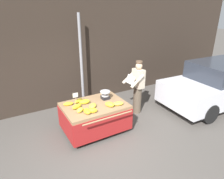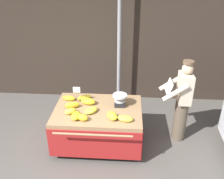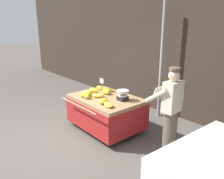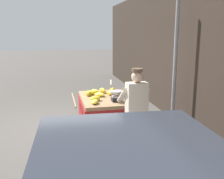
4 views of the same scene
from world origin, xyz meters
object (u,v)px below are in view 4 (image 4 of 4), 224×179
at_px(price_sign, 111,84).
at_px(banana_bunch_3, 100,95).
at_px(banana_bunch_1, 89,93).
at_px(banana_bunch_4, 90,93).
at_px(vendor_person, 136,113).
at_px(street_pole, 175,68).
at_px(banana_bunch_6, 112,89).
at_px(banana_bunch_5, 95,91).
at_px(weighing_scale, 116,96).
at_px(banana_bunch_0, 117,92).
at_px(banana_bunch_2, 95,102).
at_px(banana_bunch_7, 95,98).
at_px(banana_cart, 106,106).
at_px(banana_bunch_8, 111,93).
at_px(banana_bunch_9, 103,90).

distance_m(price_sign, banana_bunch_3, 0.52).
xyz_separation_m(banana_bunch_1, banana_bunch_4, (-0.12, 0.06, -0.01)).
bearing_deg(vendor_person, price_sign, -178.65).
bearing_deg(price_sign, street_pole, 61.44).
bearing_deg(banana_bunch_6, banana_bunch_5, -74.63).
bearing_deg(weighing_scale, banana_bunch_3, -150.66).
bearing_deg(banana_bunch_5, banana_bunch_6, 105.37).
xyz_separation_m(banana_bunch_0, banana_bunch_5, (-0.16, -0.54, 0.01)).
bearing_deg(banana_bunch_2, price_sign, 149.18).
bearing_deg(banana_bunch_7, price_sign, 144.43).
bearing_deg(street_pole, banana_bunch_0, -116.92).
relative_size(banana_bunch_4, banana_bunch_5, 1.22).
distance_m(price_sign, banana_bunch_7, 0.91).
xyz_separation_m(banana_bunch_0, banana_bunch_1, (0.09, -0.73, 0.01)).
xyz_separation_m(banana_bunch_2, vendor_person, (1.09, 0.62, 0.02)).
distance_m(banana_bunch_0, banana_bunch_3, 0.52).
relative_size(weighing_scale, banana_bunch_4, 1.05).
bearing_deg(banana_cart, banana_bunch_3, -129.24).
distance_m(banana_bunch_3, banana_bunch_6, 0.66).
distance_m(weighing_scale, banana_bunch_4, 0.91).
distance_m(weighing_scale, banana_bunch_8, 0.62).
height_order(banana_bunch_2, banana_bunch_6, banana_bunch_6).
distance_m(street_pole, banana_bunch_3, 1.92).
bearing_deg(banana_bunch_5, banana_bunch_1, -37.63).
bearing_deg(weighing_scale, banana_bunch_1, -139.42).
distance_m(banana_bunch_8, vendor_person, 1.82).
height_order(weighing_scale, banana_bunch_9, weighing_scale).
height_order(banana_bunch_1, vendor_person, vendor_person).
bearing_deg(street_pole, banana_bunch_7, -90.96).
xyz_separation_m(banana_bunch_3, banana_bunch_7, (0.40, -0.17, 0.01)).
distance_m(banana_bunch_2, banana_bunch_4, 0.88).
relative_size(banana_bunch_1, banana_bunch_3, 0.79).
xyz_separation_m(banana_bunch_4, banana_bunch_6, (-0.26, 0.63, -0.01)).
xyz_separation_m(banana_bunch_4, banana_bunch_8, (0.14, 0.51, 0.01)).
height_order(banana_bunch_5, vendor_person, vendor_person).
bearing_deg(banana_bunch_7, banana_bunch_2, -12.60).
distance_m(banana_bunch_2, banana_bunch_3, 0.67).
distance_m(banana_bunch_3, banana_bunch_5, 0.38).
bearing_deg(banana_bunch_8, price_sign, 168.16).
bearing_deg(banana_cart, banana_bunch_1, -120.45).
bearing_deg(street_pole, banana_bunch_1, -105.51).
bearing_deg(banana_bunch_9, street_pole, 63.16).
bearing_deg(banana_bunch_2, street_pole, 95.78).
xyz_separation_m(banana_bunch_6, banana_bunch_9, (0.13, -0.29, 0.01)).
relative_size(price_sign, banana_bunch_5, 1.55).
relative_size(banana_bunch_3, banana_bunch_4, 1.05).
height_order(banana_cart, banana_bunch_3, banana_bunch_3).
relative_size(banana_bunch_0, banana_bunch_9, 1.09).
bearing_deg(banana_bunch_5, banana_bunch_7, -7.79).
xyz_separation_m(banana_bunch_3, vendor_person, (1.72, 0.40, 0.02)).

